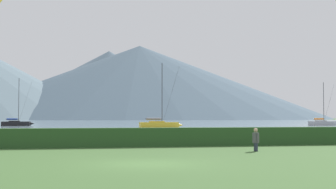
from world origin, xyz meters
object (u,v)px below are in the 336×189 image
Objects in this scene: sailboat_slip_2 at (16,123)px; sailboat_slip_4 at (159,124)px; sailboat_slip_3 at (322,123)px; person_seated_viewer at (256,139)px.

sailboat_slip_4 is (24.95, -26.51, 0.05)m from sailboat_slip_2.
sailboat_slip_4 is at bearing -43.14° from sailboat_slip_2.
sailboat_slip_2 is 64.83m from sailboat_slip_3.
person_seated_viewer is (-4.81, -52.52, 0.07)m from sailboat_slip_4.
sailboat_slip_2 is at bearing 166.28° from sailboat_slip_3.
sailboat_slip_4 is 8.55× the size of person_seated_viewer.
person_seated_viewer is at bearing -96.61° from sailboat_slip_4.
sailboat_slip_2 reaches higher than sailboat_slip_3.
sailboat_slip_3 is at bearing 23.05° from sailboat_slip_4.
sailboat_slip_4 is 52.74m from person_seated_viewer.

